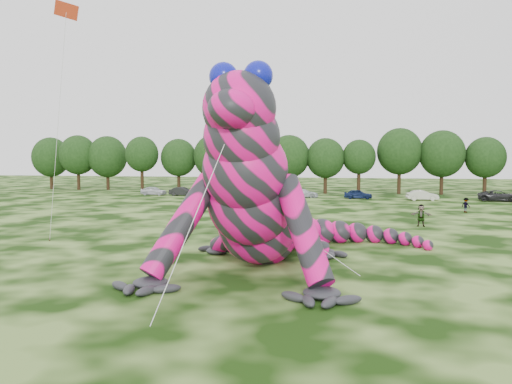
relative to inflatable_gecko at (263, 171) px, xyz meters
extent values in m
plane|color=#16330A|center=(4.78, -3.25, -5.10)|extent=(240.00, 240.00, 0.00)
cube|color=red|center=(-12.48, 1.28, 9.73)|extent=(1.61, 0.80, 1.17)
cylinder|color=silver|center=(-14.21, 2.68, 2.31)|extent=(0.02, 0.02, 15.48)
cylinder|color=#382314|center=(-15.94, 4.07, -4.98)|extent=(0.08, 0.08, 0.24)
imported|color=silver|center=(-25.30, 45.27, -4.42)|extent=(4.15, 2.00, 1.37)
imported|color=black|center=(-20.42, 44.67, -4.44)|extent=(4.20, 2.03, 1.33)
imported|color=maroon|center=(-11.71, 43.59, -4.35)|extent=(5.72, 3.28, 1.50)
imported|color=silver|center=(-2.20, 45.23, -4.46)|extent=(4.47, 1.88, 1.29)
imported|color=#12204A|center=(5.67, 44.23, -4.43)|extent=(3.99, 1.71, 1.34)
imported|color=beige|center=(14.20, 43.37, -4.42)|extent=(4.33, 2.01, 1.37)
imported|color=black|center=(24.04, 43.80, -4.37)|extent=(5.64, 3.34, 1.47)
imported|color=gray|center=(10.61, 16.72, -4.16)|extent=(1.79, 0.76, 1.88)
imported|color=gray|center=(16.70, 28.66, -4.31)|extent=(1.10, 1.16, 1.58)
imported|color=gray|center=(-11.87, 30.77, -4.18)|extent=(1.07, 0.95, 1.84)
imported|color=gray|center=(-4.65, 22.81, -4.22)|extent=(1.09, 1.02, 1.78)
camera|label=1|loc=(4.85, -27.12, 0.76)|focal=35.00mm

